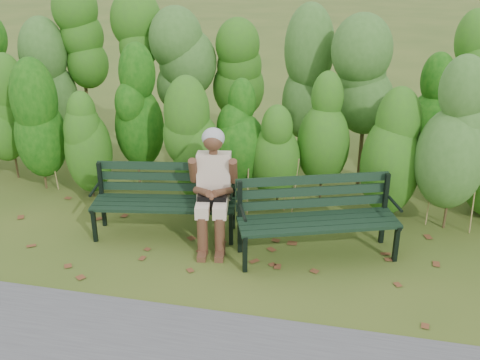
# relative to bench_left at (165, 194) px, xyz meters

# --- Properties ---
(ground) EXTENTS (80.00, 80.00, 0.00)m
(ground) POSITION_rel_bench_left_xyz_m (0.88, -0.41, -0.47)
(ground) COLOR #354D18
(hedge_band) EXTENTS (11.04, 1.67, 2.42)m
(hedge_band) POSITION_rel_bench_left_xyz_m (0.88, 1.45, 0.79)
(hedge_band) COLOR #47381E
(hedge_band) RESTS_ON ground
(leaf_litter) EXTENTS (5.81, 2.26, 0.01)m
(leaf_litter) POSITION_rel_bench_left_xyz_m (1.09, -0.32, -0.46)
(leaf_litter) COLOR brown
(leaf_litter) RESTS_ON ground
(bench_left) EXTENTS (1.65, 0.78, 0.79)m
(bench_left) POSITION_rel_bench_left_xyz_m (0.00, 0.00, 0.00)
(bench_left) COLOR black
(bench_left) RESTS_ON ground
(bench_right) EXTENTS (1.74, 1.07, 0.83)m
(bench_right) POSITION_rel_bench_left_xyz_m (1.70, -0.11, 0.02)
(bench_right) COLOR black
(bench_right) RESTS_ON ground
(seated_woman) EXTENTS (0.55, 0.81, 1.27)m
(seated_woman) POSITION_rel_bench_left_xyz_m (0.58, -0.07, 0.23)
(seated_woman) COLOR beige
(seated_woman) RESTS_ON ground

